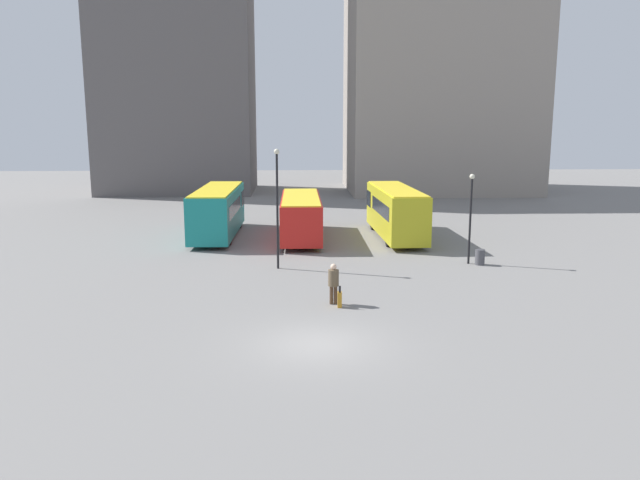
{
  "coord_description": "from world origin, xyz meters",
  "views": [
    {
      "loc": [
        -0.78,
        -20.79,
        7.69
      ],
      "look_at": [
        0.53,
        11.11,
        1.61
      ],
      "focal_mm": 35.0,
      "sensor_mm": 36.0,
      "label": 1
    }
  ],
  "objects_px": {
    "bus_2": "(395,211)",
    "trash_bin": "(480,257)",
    "suitcase": "(340,299)",
    "lamp_post_1": "(471,211)",
    "bus_0": "(218,210)",
    "lamp_post_0": "(277,200)",
    "bus_1": "(301,215)",
    "traveler": "(333,280)"
  },
  "relations": [
    {
      "from": "bus_1",
      "to": "traveler",
      "type": "distance_m",
      "value": 15.52
    },
    {
      "from": "bus_0",
      "to": "bus_1",
      "type": "distance_m",
      "value": 5.73
    },
    {
      "from": "traveler",
      "to": "trash_bin",
      "type": "bearing_deg",
      "value": -47.73
    },
    {
      "from": "suitcase",
      "to": "bus_0",
      "type": "bearing_deg",
      "value": 24.75
    },
    {
      "from": "bus_0",
      "to": "lamp_post_1",
      "type": "bearing_deg",
      "value": -120.67
    },
    {
      "from": "bus_2",
      "to": "suitcase",
      "type": "bearing_deg",
      "value": 161.24
    },
    {
      "from": "suitcase",
      "to": "trash_bin",
      "type": "relative_size",
      "value": 1.12
    },
    {
      "from": "bus_0",
      "to": "lamp_post_0",
      "type": "xyz_separation_m",
      "value": [
        4.31,
        -9.82,
        1.9
      ]
    },
    {
      "from": "bus_2",
      "to": "trash_bin",
      "type": "relative_size",
      "value": 12.05
    },
    {
      "from": "lamp_post_0",
      "to": "lamp_post_1",
      "type": "height_order",
      "value": "lamp_post_0"
    },
    {
      "from": "bus_2",
      "to": "trash_bin",
      "type": "height_order",
      "value": "bus_2"
    },
    {
      "from": "suitcase",
      "to": "lamp_post_0",
      "type": "bearing_deg",
      "value": 23.26
    },
    {
      "from": "bus_0",
      "to": "bus_2",
      "type": "relative_size",
      "value": 1.02
    },
    {
      "from": "bus_1",
      "to": "lamp_post_1",
      "type": "height_order",
      "value": "lamp_post_1"
    },
    {
      "from": "bus_0",
      "to": "trash_bin",
      "type": "height_order",
      "value": "bus_0"
    },
    {
      "from": "bus_2",
      "to": "suitcase",
      "type": "relative_size",
      "value": 10.75
    },
    {
      "from": "bus_1",
      "to": "lamp_post_0",
      "type": "height_order",
      "value": "lamp_post_0"
    },
    {
      "from": "suitcase",
      "to": "lamp_post_1",
      "type": "bearing_deg",
      "value": -42.13
    },
    {
      "from": "bus_0",
      "to": "traveler",
      "type": "bearing_deg",
      "value": -156.47
    },
    {
      "from": "bus_0",
      "to": "lamp_post_1",
      "type": "relative_size",
      "value": 2.11
    },
    {
      "from": "traveler",
      "to": "lamp_post_0",
      "type": "height_order",
      "value": "lamp_post_0"
    },
    {
      "from": "bus_0",
      "to": "lamp_post_0",
      "type": "height_order",
      "value": "lamp_post_0"
    },
    {
      "from": "traveler",
      "to": "trash_bin",
      "type": "distance_m",
      "value": 11.07
    },
    {
      "from": "suitcase",
      "to": "lamp_post_1",
      "type": "distance_m",
      "value": 11.3
    },
    {
      "from": "suitcase",
      "to": "lamp_post_1",
      "type": "xyz_separation_m",
      "value": [
        7.67,
        7.87,
        2.61
      ]
    },
    {
      "from": "bus_2",
      "to": "lamp_post_0",
      "type": "height_order",
      "value": "lamp_post_0"
    },
    {
      "from": "lamp_post_0",
      "to": "suitcase",
      "type": "bearing_deg",
      "value": -68.88
    },
    {
      "from": "bus_0",
      "to": "trash_bin",
      "type": "relative_size",
      "value": 12.24
    },
    {
      "from": "bus_2",
      "to": "lamp_post_1",
      "type": "height_order",
      "value": "lamp_post_1"
    },
    {
      "from": "traveler",
      "to": "suitcase",
      "type": "height_order",
      "value": "traveler"
    },
    {
      "from": "bus_2",
      "to": "suitcase",
      "type": "height_order",
      "value": "bus_2"
    },
    {
      "from": "bus_0",
      "to": "lamp_post_1",
      "type": "xyz_separation_m",
      "value": [
        14.75,
        -9.11,
        1.18
      ]
    },
    {
      "from": "traveler",
      "to": "lamp_post_1",
      "type": "height_order",
      "value": "lamp_post_1"
    },
    {
      "from": "bus_2",
      "to": "lamp_post_1",
      "type": "bearing_deg",
      "value": -162.91
    },
    {
      "from": "bus_1",
      "to": "trash_bin",
      "type": "relative_size",
      "value": 11.74
    },
    {
      "from": "bus_2",
      "to": "lamp_post_0",
      "type": "xyz_separation_m",
      "value": [
        -7.67,
        -8.84,
        1.86
      ]
    },
    {
      "from": "bus_1",
      "to": "suitcase",
      "type": "distance_m",
      "value": 16.04
    },
    {
      "from": "bus_2",
      "to": "bus_0",
      "type": "bearing_deg",
      "value": 83.61
    },
    {
      "from": "bus_0",
      "to": "trash_bin",
      "type": "bearing_deg",
      "value": -120.53
    },
    {
      "from": "trash_bin",
      "to": "bus_0",
      "type": "bearing_deg",
      "value": 148.44
    },
    {
      "from": "lamp_post_1",
      "to": "trash_bin",
      "type": "xyz_separation_m",
      "value": [
        0.54,
        -0.29,
        -2.53
      ]
    },
    {
      "from": "bus_0",
      "to": "bus_2",
      "type": "xyz_separation_m",
      "value": [
        11.98,
        -0.98,
        0.04
      ]
    }
  ]
}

